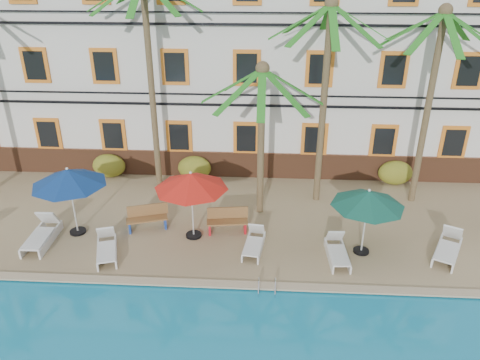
# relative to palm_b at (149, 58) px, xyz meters

# --- Properties ---
(ground) EXTENTS (100.00, 100.00, 0.00)m
(ground) POSITION_rel_palm_b_xyz_m (2.26, -5.72, -5.86)
(ground) COLOR #384C23
(ground) RESTS_ON ground
(pool_deck) EXTENTS (30.00, 12.00, 0.25)m
(pool_deck) POSITION_rel_palm_b_xyz_m (2.26, -0.72, -5.73)
(pool_deck) COLOR tan
(pool_deck) RESTS_ON ground
(pool_coping) EXTENTS (30.00, 0.35, 0.06)m
(pool_coping) POSITION_rel_palm_b_xyz_m (2.26, -6.62, -5.58)
(pool_coping) COLOR tan
(pool_coping) RESTS_ON pool_deck
(hotel_building) EXTENTS (25.40, 6.44, 10.22)m
(hotel_building) POSITION_rel_palm_b_xyz_m (2.26, 4.26, -0.48)
(hotel_building) COLOR silver
(hotel_building) RESTS_ON pool_deck
(palm_b) EXTENTS (4.35, 4.35, 8.83)m
(palm_b) POSITION_rel_palm_b_xyz_m (0.00, 0.00, 0.00)
(palm_b) COLOR brown
(palm_b) RESTS_ON pool_deck
(palm_c) EXTENTS (4.35, 4.35, 5.94)m
(palm_c) POSITION_rel_palm_b_xyz_m (4.45, -1.92, -1.69)
(palm_c) COLOR brown
(palm_c) RESTS_ON pool_deck
(palm_d) EXTENTS (4.35, 4.35, 7.98)m
(palm_d) POSITION_rel_palm_b_xyz_m (6.79, -0.74, -0.49)
(palm_d) COLOR brown
(palm_d) RESTS_ON pool_deck
(palm_e) EXTENTS (4.35, 4.35, 7.75)m
(palm_e) POSITION_rel_palm_b_xyz_m (10.76, -0.62, -0.62)
(palm_e) COLOR brown
(palm_e) RESTS_ON pool_deck
(shrub_left) EXTENTS (1.50, 0.90, 1.10)m
(shrub_left) POSITION_rel_palm_b_xyz_m (-2.50, 0.88, -5.06)
(shrub_left) COLOR #315A19
(shrub_left) RESTS_ON pool_deck
(shrub_mid) EXTENTS (1.50, 0.90, 1.10)m
(shrub_mid) POSITION_rel_palm_b_xyz_m (1.44, 0.88, -5.06)
(shrub_mid) COLOR #315A19
(shrub_mid) RESTS_ON pool_deck
(shrub_right) EXTENTS (1.50, 0.90, 1.10)m
(shrub_right) POSITION_rel_palm_b_xyz_m (10.38, 0.88, -5.06)
(shrub_right) COLOR #315A19
(shrub_right) RESTS_ON pool_deck
(umbrella_blue) EXTENTS (2.64, 2.64, 2.64)m
(umbrella_blue) POSITION_rel_palm_b_xyz_m (-2.21, -3.90, -3.36)
(umbrella_blue) COLOR black
(umbrella_blue) RESTS_ON pool_deck
(umbrella_red) EXTENTS (2.60, 2.60, 2.60)m
(umbrella_red) POSITION_rel_palm_b_xyz_m (2.09, -3.89, -3.39)
(umbrella_red) COLOR black
(umbrella_red) RESTS_ON pool_deck
(umbrella_green) EXTENTS (2.44, 2.44, 2.44)m
(umbrella_green) POSITION_rel_palm_b_xyz_m (8.01, -4.55, -3.53)
(umbrella_green) COLOR black
(umbrella_green) RESTS_ON pool_deck
(lounger_b) EXTENTS (0.78, 2.06, 0.96)m
(lounger_b) POSITION_rel_palm_b_xyz_m (-3.22, -4.60, -5.30)
(lounger_b) COLOR silver
(lounger_b) RESTS_ON pool_deck
(lounger_c) EXTENTS (1.14, 1.90, 0.85)m
(lounger_c) POSITION_rel_palm_b_xyz_m (-0.69, -5.22, -5.33)
(lounger_c) COLOR silver
(lounger_c) RESTS_ON pool_deck
(lounger_d) EXTENTS (0.81, 1.73, 0.79)m
(lounger_d) POSITION_rel_palm_b_xyz_m (4.31, -4.60, -5.35)
(lounger_d) COLOR silver
(lounger_d) RESTS_ON pool_deck
(lounger_e) EXTENTS (0.71, 1.77, 0.82)m
(lounger_e) POSITION_rel_palm_b_xyz_m (7.12, -4.96, -5.34)
(lounger_e) COLOR silver
(lounger_e) RESTS_ON pool_deck
(lounger_f) EXTENTS (1.51, 2.03, 0.91)m
(lounger_f) POSITION_rel_palm_b_xyz_m (10.89, -4.58, -5.31)
(lounger_f) COLOR silver
(lounger_f) RESTS_ON pool_deck
(bench_left) EXTENTS (1.57, 0.90, 0.93)m
(bench_left) POSITION_rel_palm_b_xyz_m (0.28, -3.43, -5.14)
(bench_left) COLOR olive
(bench_left) RESTS_ON pool_deck
(bench_right) EXTENTS (1.55, 0.67, 0.93)m
(bench_right) POSITION_rel_palm_b_xyz_m (3.28, -3.47, -5.14)
(bench_right) COLOR olive
(bench_right) RESTS_ON pool_deck
(pool_ladder) EXTENTS (0.54, 0.74, 0.74)m
(pool_ladder) POSITION_rel_palm_b_xyz_m (4.77, -6.72, -5.61)
(pool_ladder) COLOR silver
(pool_ladder) RESTS_ON ground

